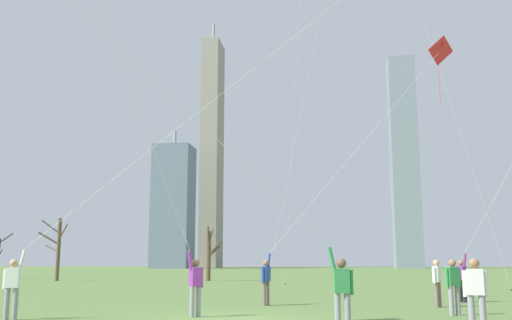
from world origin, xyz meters
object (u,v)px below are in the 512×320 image
(kite_flyer_midfield_left_pink, at_px, (490,223))
(bare_tree_rightmost, at_px, (57,247))
(kite_flyer_foreground_right_yellow, at_px, (139,124))
(kite_flyer_foreground_left_red, at_px, (324,203))
(kite_flyer_midfield_center_white, at_px, (189,138))
(kite_flyer_midfield_right_green, at_px, (144,175))
(bare_tree_center, at_px, (209,253))
(bystander_watching_nearby, at_px, (454,284))
(bystander_strolling_midfield, at_px, (437,281))
(bystander_far_off_by_trees, at_px, (476,292))
(distant_kite_low_near_trees_orange, at_px, (300,0))

(kite_flyer_midfield_left_pink, height_order, bare_tree_rightmost, kite_flyer_midfield_left_pink)
(kite_flyer_foreground_right_yellow, relative_size, kite_flyer_foreground_left_red, 1.38)
(kite_flyer_midfield_center_white, height_order, kite_flyer_midfield_right_green, kite_flyer_midfield_center_white)
(bare_tree_center, bearing_deg, kite_flyer_midfield_left_pink, -57.65)
(kite_flyer_foreground_left_red, relative_size, bystander_watching_nearby, 8.05)
(kite_flyer_foreground_right_yellow, height_order, kite_flyer_midfield_left_pink, kite_flyer_foreground_right_yellow)
(bystander_strolling_midfield, bearing_deg, bystander_far_off_by_trees, -94.09)
(kite_flyer_foreground_left_red, bearing_deg, kite_flyer_midfield_center_white, -103.67)
(kite_flyer_foreground_right_yellow, height_order, bare_tree_center, kite_flyer_foreground_right_yellow)
(kite_flyer_foreground_left_red, height_order, distant_kite_low_near_trees_orange, distant_kite_low_near_trees_orange)
(kite_flyer_midfield_right_green, bearing_deg, kite_flyer_midfield_center_white, -57.73)
(kite_flyer_midfield_right_green, bearing_deg, bare_tree_center, 99.05)
(kite_flyer_foreground_right_yellow, bearing_deg, bare_tree_rightmost, 119.41)
(bystander_far_off_by_trees, bearing_deg, bare_tree_center, 110.79)
(kite_flyer_midfield_right_green, relative_size, bare_tree_rightmost, 3.17)
(kite_flyer_midfield_right_green, bearing_deg, kite_flyer_foreground_right_yellow, -77.86)
(bystander_far_off_by_trees, bearing_deg, kite_flyer_foreground_left_red, 107.71)
(bare_tree_rightmost, bearing_deg, distant_kite_low_near_trees_orange, -21.44)
(bare_tree_center, bearing_deg, bare_tree_rightmost, -171.45)
(kite_flyer_midfield_right_green, height_order, bare_tree_rightmost, kite_flyer_midfield_right_green)
(kite_flyer_midfield_left_pink, bearing_deg, kite_flyer_foreground_right_yellow, -142.10)
(kite_flyer_midfield_right_green, bearing_deg, bare_tree_rightmost, 120.02)
(kite_flyer_foreground_right_yellow, xyz_separation_m, bystander_watching_nearby, (8.45, 3.75, -4.20))
(bystander_strolling_midfield, bearing_deg, distant_kite_low_near_trees_orange, 108.06)
(kite_flyer_midfield_center_white, xyz_separation_m, bystander_strolling_midfield, (6.62, 9.15, -3.30))
(kite_flyer_midfield_center_white, distance_m, kite_flyer_midfield_right_green, 4.09)
(bystander_strolling_midfield, relative_size, bare_tree_center, 0.35)
(kite_flyer_midfield_center_white, height_order, bare_tree_center, kite_flyer_midfield_center_white)
(distant_kite_low_near_trees_orange, relative_size, bare_tree_center, 4.95)
(kite_flyer_midfield_center_white, relative_size, bystander_watching_nearby, 10.44)
(kite_flyer_foreground_right_yellow, relative_size, kite_flyer_midfield_left_pink, 1.05)
(kite_flyer_midfield_right_green, bearing_deg, bystander_watching_nearby, 15.91)
(kite_flyer_foreground_right_yellow, distance_m, kite_flyer_midfield_right_green, 1.73)
(kite_flyer_foreground_left_red, distance_m, kite_flyer_midfield_right_green, 9.22)
(kite_flyer_foreground_left_red, distance_m, kite_flyer_midfield_left_pink, 6.26)
(bare_tree_center, bearing_deg, kite_flyer_midfield_center_white, -78.46)
(kite_flyer_foreground_left_red, relative_size, kite_flyer_midfield_right_green, 0.79)
(kite_flyer_midfield_center_white, distance_m, kite_flyer_foreground_left_red, 11.59)
(distant_kite_low_near_trees_orange, bearing_deg, bystander_strolling_midfield, -71.94)
(kite_flyer_foreground_left_red, distance_m, bystander_watching_nearby, 7.19)
(bare_tree_rightmost, bearing_deg, bystander_far_off_by_trees, -52.07)
(kite_flyer_midfield_left_pink, relative_size, distant_kite_low_near_trees_orange, 0.76)
(kite_flyer_foreground_right_yellow, bearing_deg, bystander_watching_nearby, 23.94)
(kite_flyer_midfield_right_green, bearing_deg, bystander_strolling_midfield, 32.94)
(distant_kite_low_near_trees_orange, bearing_deg, bare_tree_center, 129.74)
(bystander_watching_nearby, bearing_deg, distant_kite_low_near_trees_orange, 105.15)
(distant_kite_low_near_trees_orange, height_order, bare_tree_center, distant_kite_low_near_trees_orange)
(bystander_watching_nearby, distance_m, bare_tree_rightmost, 39.09)
(kite_flyer_midfield_left_pink, height_order, bare_tree_center, kite_flyer_midfield_left_pink)
(kite_flyer_midfield_center_white, distance_m, kite_flyer_foreground_right_yellow, 3.04)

